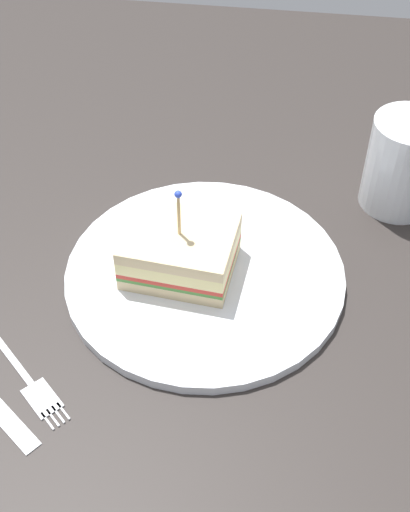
{
  "coord_description": "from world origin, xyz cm",
  "views": [
    {
      "loc": [
        -6.62,
        45.9,
        49.83
      ],
      "look_at": [
        0.0,
        0.0,
        3.04
      ],
      "focal_mm": 48.58,
      "sensor_mm": 36.0,
      "label": 1
    }
  ],
  "objects_px": {
    "sandwich_half_center": "(181,248)",
    "fork": "(33,387)",
    "drink_glass": "(403,167)",
    "plate": "(205,274)"
  },
  "relations": [
    {
      "from": "drink_glass",
      "to": "fork",
      "type": "bearing_deg",
      "value": 42.72
    },
    {
      "from": "sandwich_half_center",
      "to": "drink_glass",
      "type": "xyz_separation_m",
      "value": [
        -0.21,
        -0.14,
        0.01
      ]
    },
    {
      "from": "sandwich_half_center",
      "to": "drink_glass",
      "type": "relative_size",
      "value": 1.07
    },
    {
      "from": "plate",
      "to": "drink_glass",
      "type": "relative_size",
      "value": 2.66
    },
    {
      "from": "plate",
      "to": "sandwich_half_center",
      "type": "height_order",
      "value": "sandwich_half_center"
    },
    {
      "from": "sandwich_half_center",
      "to": "fork",
      "type": "distance_m",
      "value": 0.19
    },
    {
      "from": "drink_glass",
      "to": "sandwich_half_center",
      "type": "bearing_deg",
      "value": 33.26
    },
    {
      "from": "sandwich_half_center",
      "to": "plate",
      "type": "bearing_deg",
      "value": 170.04
    },
    {
      "from": "plate",
      "to": "drink_glass",
      "type": "height_order",
      "value": "drink_glass"
    },
    {
      "from": "plate",
      "to": "drink_glass",
      "type": "distance_m",
      "value": 0.24
    }
  ]
}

